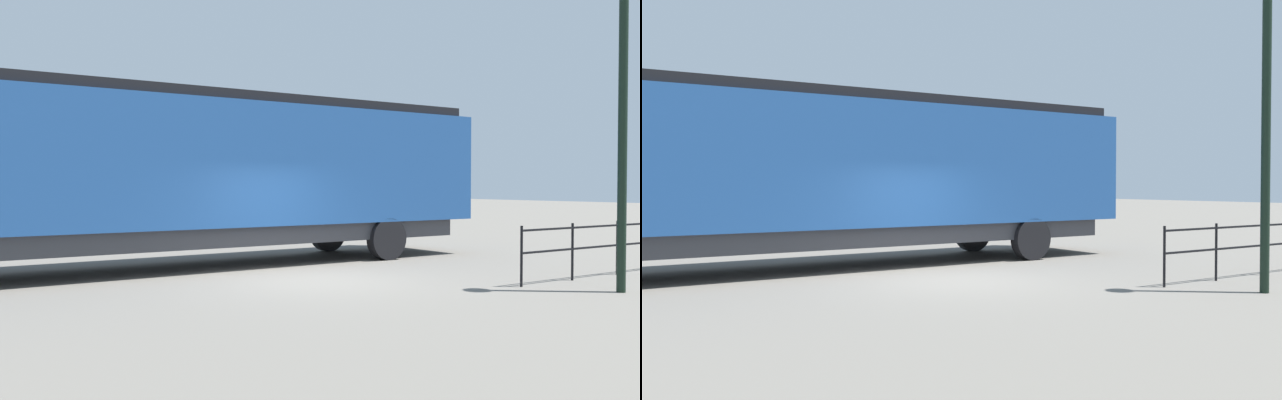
% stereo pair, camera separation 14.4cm
% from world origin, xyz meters
% --- Properties ---
extents(ground_plane, '(120.00, 120.00, 0.00)m').
position_xyz_m(ground_plane, '(0.00, 0.00, 0.00)').
color(ground_plane, '#666059').
extents(locomotive, '(3.04, 16.35, 4.11)m').
position_xyz_m(locomotive, '(-3.46, -1.11, 2.31)').
color(locomotive, navy).
rests_on(locomotive, ground_plane).
extents(lamp_post, '(0.49, 0.49, 6.18)m').
position_xyz_m(lamp_post, '(4.32, 3.86, 4.26)').
color(lamp_post, black).
rests_on(lamp_post, ground_plane).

